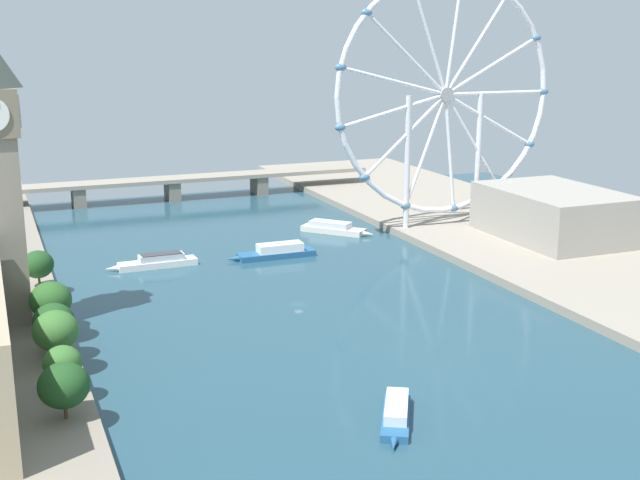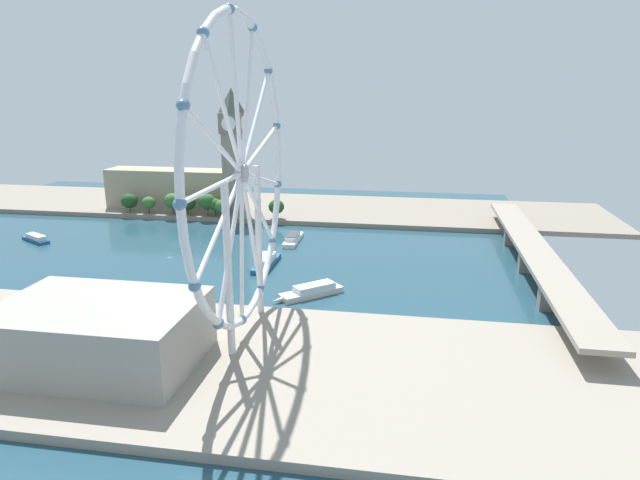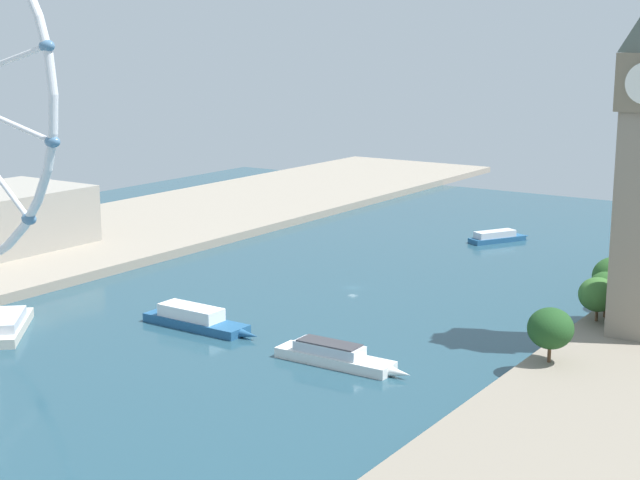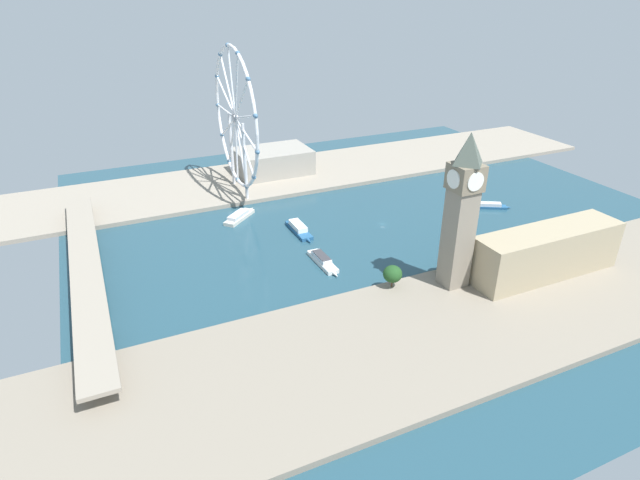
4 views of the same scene
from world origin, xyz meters
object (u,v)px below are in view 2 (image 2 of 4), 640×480
object	(u,v)px
tour_boat_0	(293,238)
tour_boat_1	(266,262)
river_bridge	(535,254)
tour_boat_3	(311,291)
riverside_hall	(99,333)
ferris_wheel	(242,175)
clock_tower	(233,150)
parliament_block	(170,188)
tour_boat_2	(36,238)

from	to	relation	value
tour_boat_0	tour_boat_1	bearing A→B (deg)	174.01
river_bridge	tour_boat_3	xyz separation A→B (m)	(48.65, -99.62, -7.02)
riverside_hall	ferris_wheel	bearing A→B (deg)	128.44
tour_boat_0	ferris_wheel	bearing A→B (deg)	-176.13
clock_tower	tour_boat_0	distance (m)	86.03
tour_boat_0	tour_boat_1	world-z (taller)	tour_boat_1
riverside_hall	river_bridge	size ratio (longest dim) A/B	0.28
ferris_wheel	riverside_hall	xyz separation A→B (m)	(30.20, -38.05, -45.57)
parliament_block	tour_boat_2	size ratio (longest dim) A/B	3.60
parliament_block	clock_tower	bearing A→B (deg)	76.67
riverside_hall	tour_boat_0	distance (m)	159.55
ferris_wheel	tour_boat_0	world-z (taller)	ferris_wheel
tour_boat_0	tour_boat_3	distance (m)	85.76
ferris_wheel	river_bridge	world-z (taller)	ferris_wheel
tour_boat_3	clock_tower	bearing A→B (deg)	-101.88
ferris_wheel	tour_boat_2	xyz separation A→B (m)	(-102.54, -157.52, -56.66)
parliament_block	river_bridge	world-z (taller)	parliament_block
clock_tower	river_bridge	size ratio (longest dim) A/B	0.38
tour_boat_0	tour_boat_2	size ratio (longest dim) A/B	1.38
parliament_block	river_bridge	size ratio (longest dim) A/B	0.41
clock_tower	tour_boat_3	distance (m)	161.58
clock_tower	tour_boat_0	size ratio (longest dim) A/B	2.43
parliament_block	riverside_hall	distance (m)	235.25
ferris_wheel	tour_boat_0	bearing A→B (deg)	-174.93
parliament_block	river_bridge	xyz separation A→B (m)	(98.67, 228.75, -7.31)
parliament_block	tour_boat_0	world-z (taller)	parliament_block
clock_tower	ferris_wheel	world-z (taller)	ferris_wheel
ferris_wheel	river_bridge	distance (m)	155.61
parliament_block	tour_boat_0	distance (m)	123.24
riverside_hall	tour_boat_2	xyz separation A→B (m)	(-132.74, -119.47, -11.08)
riverside_hall	parliament_block	bearing A→B (deg)	-161.00
clock_tower	tour_boat_2	bearing A→B (deg)	-50.79
clock_tower	tour_boat_1	bearing A→B (deg)	25.79
parliament_block	tour_boat_0	size ratio (longest dim) A/B	2.60
clock_tower	riverside_hall	bearing A→B (deg)	6.69
clock_tower	tour_boat_2	size ratio (longest dim) A/B	3.36
tour_boat_0	tour_boat_1	size ratio (longest dim) A/B	0.96
river_bridge	parliament_block	bearing A→B (deg)	-113.33
clock_tower	parliament_block	world-z (taller)	clock_tower
river_bridge	tour_boat_2	world-z (taller)	river_bridge
tour_boat_1	riverside_hall	bearing A→B (deg)	168.65
clock_tower	river_bridge	xyz separation A→B (m)	(86.36, 176.83, -36.77)
parliament_block	tour_boat_3	distance (m)	196.43
parliament_block	tour_boat_0	xyz separation A→B (m)	(65.51, 103.39, -14.37)
clock_tower	riverside_hall	distance (m)	214.10
parliament_block	tour_boat_1	xyz separation A→B (m)	(110.92, 99.58, -14.17)
tour_boat_3	river_bridge	bearing A→B (deg)	164.38
ferris_wheel	riverside_hall	bearing A→B (deg)	-51.56
tour_boat_2	tour_boat_1	bearing A→B (deg)	-159.27
tour_boat_1	tour_boat_0	bearing A→B (deg)	-4.49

